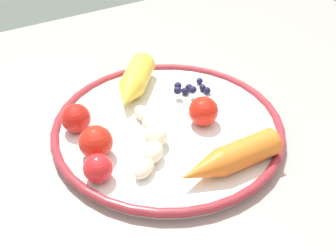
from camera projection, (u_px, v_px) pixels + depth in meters
dining_table at (125, 176)px, 0.66m from camera, size 1.20×0.79×0.70m
plate at (168, 128)px, 0.60m from camera, size 0.32×0.32×0.02m
banana at (151, 137)px, 0.56m from camera, size 0.08×0.13×0.03m
carrot_orange at (229, 159)px, 0.52m from camera, size 0.13×0.04×0.04m
carrot_yellow at (134, 83)px, 0.65m from camera, size 0.11×0.11×0.04m
blueberry_pile at (190, 88)px, 0.66m from camera, size 0.06×0.04×0.02m
tomato_near at (76, 118)px, 0.58m from camera, size 0.04×0.04×0.04m
tomato_mid at (96, 142)px, 0.54m from camera, size 0.04×0.04×0.04m
tomato_far at (98, 168)px, 0.51m from camera, size 0.04×0.04×0.04m
tomato_extra at (203, 111)px, 0.59m from camera, size 0.04×0.04×0.04m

